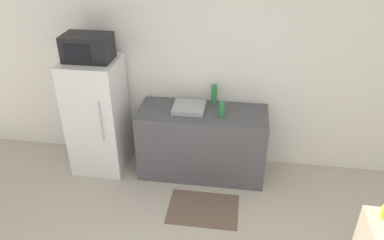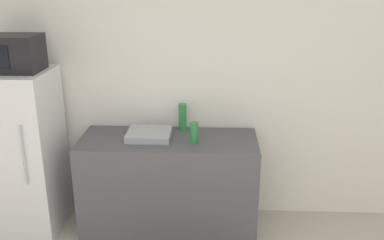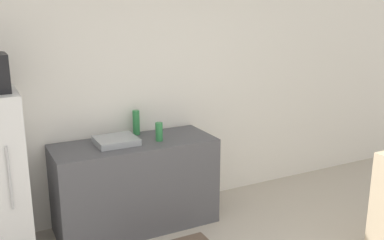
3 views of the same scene
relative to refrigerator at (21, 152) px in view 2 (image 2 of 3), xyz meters
The scene contains 7 objects.
wall_back 1.71m from the refrigerator, 13.76° to the left, with size 8.00×0.06×2.60m, color white.
refrigerator is the anchor object (origin of this frame).
microwave 0.88m from the refrigerator, 111.06° to the right, with size 0.53×0.35×0.30m.
counter 1.34m from the refrigerator, ahead, with size 1.53×0.62×0.87m, color #4C4C51.
sink_basin 1.15m from the refrigerator, ahead, with size 0.38×0.34×0.06m, color #9EA3A8.
bottle_tall 1.46m from the refrigerator, 10.42° to the left, with size 0.07×0.07×0.25m, color #2D7F42.
bottle_short 1.55m from the refrigerator, ahead, with size 0.07×0.07×0.18m, color #2D7F42.
Camera 2 is at (0.11, -0.81, 2.21)m, focal length 40.00 mm.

